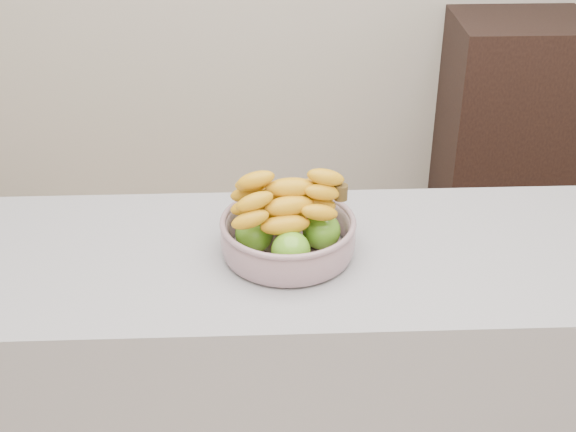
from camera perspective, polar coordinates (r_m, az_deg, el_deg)
name	(u,v)px	position (r m, az deg, el deg)	size (l,w,h in m)	color
counter	(332,396)	(2.16, 3.13, -12.64)	(2.00, 0.60, 0.90)	gray
cabinet	(508,132)	(3.58, 15.39, 5.78)	(0.55, 0.44, 0.99)	black
fruit_bowl	(288,231)	(1.84, -0.01, -1.04)	(0.31, 0.31, 0.20)	#97A7B5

